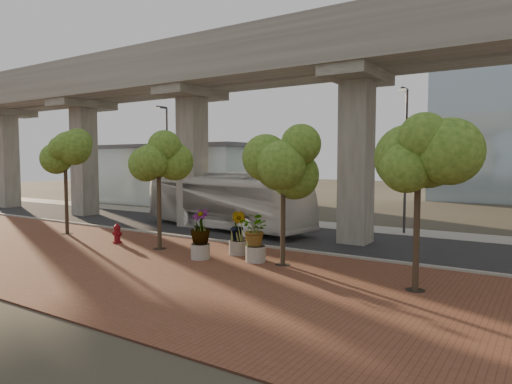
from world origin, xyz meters
The scene contains 18 objects.
ground centered at (0.00, 0.00, 0.00)m, with size 160.00×160.00×0.00m, color #332F25.
brick_plaza centered at (0.00, -8.00, 0.03)m, with size 70.00×13.00×0.06m, color brown.
asphalt_road centered at (0.00, 2.00, 0.02)m, with size 90.00×8.00×0.04m, color black.
curb_strip centered at (0.00, -2.00, 0.08)m, with size 70.00×0.25×0.16m, color gray.
far_sidewalk centered at (0.00, 7.50, 0.03)m, with size 90.00×3.00×0.06m, color gray.
transit_viaduct centered at (0.00, 2.00, 7.29)m, with size 72.00×5.60×12.40m.
station_pavilion centered at (-20.00, 16.00, 3.22)m, with size 23.00×13.00×6.30m.
transit_bus centered at (-3.42, 2.28, 1.90)m, with size 3.19×13.60×3.79m, color silver.
fire_hydrant centered at (-5.02, -5.50, 0.59)m, with size 0.55×0.50×1.11m.
planter_front centered at (4.00, -5.18, 1.42)m, with size 2.04×2.04×2.25m.
planter_right centered at (1.50, -6.09, 1.48)m, with size 2.19×2.19×2.34m.
planter_left centered at (2.41, -4.34, 1.38)m, with size 1.97×1.97×2.17m.
street_tree_far_west centered at (-10.25, -5.05, 5.07)m, with size 3.38×3.38×6.58m.
street_tree_near_west centered at (-1.84, -5.40, 4.76)m, with size 3.31×3.31×6.23m.
street_tree_near_east centered at (5.33, -5.03, 4.58)m, with size 3.47×3.47×6.12m.
street_tree_far_east centered at (11.26, -5.92, 4.76)m, with size 3.72×3.72×6.42m.
streetlamp_west centered at (-12.16, 5.75, 5.30)m, with size 0.45×1.32×9.09m.
streetlamp_east centered at (7.39, 6.75, 5.28)m, with size 0.45×1.31×9.06m.
Camera 1 is at (15.21, -22.33, 4.68)m, focal length 32.00 mm.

